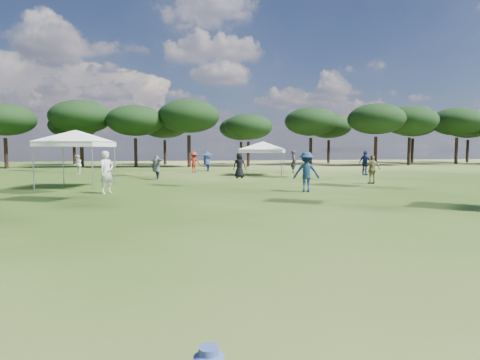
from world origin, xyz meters
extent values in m
cylinder|color=black|center=(-15.51, 44.30, 1.57)|extent=(0.36, 0.36, 3.14)
ellipsoid|color=black|center=(-15.51, 44.30, 5.03)|extent=(6.11, 6.11, 3.29)
cylinder|color=black|center=(-8.39, 45.81, 1.73)|extent=(0.40, 0.40, 3.46)
ellipsoid|color=black|center=(-8.39, 45.81, 5.54)|extent=(6.73, 6.73, 3.63)
cylinder|color=black|center=(-2.58, 44.63, 1.61)|extent=(0.37, 0.37, 3.21)
ellipsoid|color=black|center=(-2.58, 44.63, 5.14)|extent=(6.24, 6.24, 3.36)
cylinder|color=black|center=(3.26, 44.18, 1.78)|extent=(0.41, 0.41, 3.56)
ellipsoid|color=black|center=(3.26, 44.18, 5.69)|extent=(6.91, 6.91, 3.73)
cylinder|color=black|center=(10.19, 44.51, 1.44)|extent=(0.33, 0.33, 2.88)
ellipsoid|color=black|center=(10.19, 44.51, 4.61)|extent=(5.60, 5.60, 3.02)
cylinder|color=black|center=(18.96, 46.98, 1.72)|extent=(0.39, 0.39, 3.44)
ellipsoid|color=black|center=(18.96, 46.98, 5.51)|extent=(6.69, 6.69, 3.60)
cylinder|color=black|center=(25.77, 43.05, 1.77)|extent=(0.40, 0.40, 3.53)
ellipsoid|color=black|center=(25.77, 43.05, 5.65)|extent=(6.86, 6.86, 3.70)
cylinder|color=black|center=(30.65, 43.46, 1.73)|extent=(0.40, 0.40, 3.47)
ellipsoid|color=black|center=(30.65, 43.46, 5.55)|extent=(6.74, 6.74, 3.63)
cylinder|color=black|center=(39.22, 45.46, 1.79)|extent=(0.41, 0.41, 3.57)
ellipsoid|color=black|center=(39.22, 45.46, 5.72)|extent=(6.94, 6.94, 3.74)
cylinder|color=black|center=(-10.52, 53.31, 1.56)|extent=(0.36, 0.36, 3.11)
ellipsoid|color=black|center=(-10.52, 53.31, 4.98)|extent=(6.05, 6.05, 3.26)
cylinder|color=black|center=(0.83, 52.52, 1.60)|extent=(0.37, 0.37, 3.20)
ellipsoid|color=black|center=(0.83, 52.52, 5.12)|extent=(6.21, 6.21, 3.35)
cylinder|color=black|center=(10.82, 51.34, 1.50)|extent=(0.34, 0.34, 2.99)
ellipsoid|color=black|center=(10.82, 51.34, 4.79)|extent=(5.81, 5.81, 3.13)
cylinder|color=black|center=(23.62, 51.75, 1.66)|extent=(0.38, 0.38, 3.31)
ellipsoid|color=black|center=(23.62, 51.75, 5.30)|extent=(6.43, 6.43, 3.47)
cylinder|color=black|center=(37.30, 52.12, 1.82)|extent=(0.42, 0.42, 3.64)
ellipsoid|color=black|center=(37.30, 52.12, 5.82)|extent=(7.06, 7.06, 3.81)
cylinder|color=black|center=(46.40, 51.51, 1.73)|extent=(0.40, 0.40, 3.46)
ellipsoid|color=black|center=(46.40, 51.51, 5.53)|extent=(6.72, 6.72, 3.62)
cylinder|color=gray|center=(-6.35, 19.72, 1.14)|extent=(0.06, 0.06, 2.27)
cylinder|color=gray|center=(-3.57, 18.94, 1.14)|extent=(0.06, 0.06, 2.27)
cylinder|color=gray|center=(-5.58, 22.51, 1.14)|extent=(0.06, 0.06, 2.27)
cylinder|color=gray|center=(-2.79, 21.73, 1.14)|extent=(0.06, 0.06, 2.27)
cube|color=white|center=(-4.57, 20.72, 2.22)|extent=(3.76, 3.76, 0.25)
pyramid|color=white|center=(-4.57, 20.72, 2.95)|extent=(5.99, 5.99, 0.60)
cylinder|color=gray|center=(5.49, 27.56, 0.95)|extent=(0.06, 0.06, 1.89)
cylinder|color=gray|center=(8.30, 26.41, 0.95)|extent=(0.06, 0.06, 1.89)
cylinder|color=gray|center=(6.64, 30.37, 0.95)|extent=(0.06, 0.06, 1.89)
cylinder|color=gray|center=(9.45, 29.22, 0.95)|extent=(0.06, 0.06, 1.89)
cube|color=white|center=(7.47, 28.39, 1.84)|extent=(4.17, 4.17, 0.25)
pyramid|color=white|center=(7.47, 28.39, 2.57)|extent=(6.03, 6.03, 0.60)
sphere|color=#E0B293|center=(-0.36, 1.67, 0.39)|extent=(0.14, 0.14, 0.14)
cone|color=#4E68B7|center=(-0.36, 1.67, 0.43)|extent=(0.23, 0.23, 0.02)
cylinder|color=#4E68B7|center=(-0.36, 1.67, 0.46)|extent=(0.15, 0.15, 0.06)
imported|color=black|center=(5.01, 25.42, 0.87)|extent=(0.94, 0.70, 1.74)
imported|color=navy|center=(6.15, 16.14, 0.92)|extent=(1.35, 1.02, 1.85)
imported|color=silver|center=(-6.60, 32.71, 0.77)|extent=(0.74, 0.86, 1.54)
imported|color=olive|center=(11.41, 19.39, 0.83)|extent=(0.97, 0.41, 1.65)
imported|color=navy|center=(15.05, 26.57, 0.94)|extent=(0.85, 1.19, 1.88)
imported|color=#2E2D32|center=(10.68, 30.36, 0.94)|extent=(0.60, 0.78, 1.89)
imported|color=navy|center=(4.05, 34.94, 0.94)|extent=(1.84, 2.25, 1.88)
imported|color=silver|center=(-2.75, 17.43, 0.94)|extent=(0.81, 0.80, 1.89)
imported|color=#A9291C|center=(2.65, 32.72, 0.89)|extent=(1.29, 0.99, 1.77)
imported|color=#48494C|center=(-0.53, 25.51, 0.81)|extent=(1.26, 2.03, 1.61)
camera|label=1|loc=(-0.74, -1.16, 1.94)|focal=30.00mm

